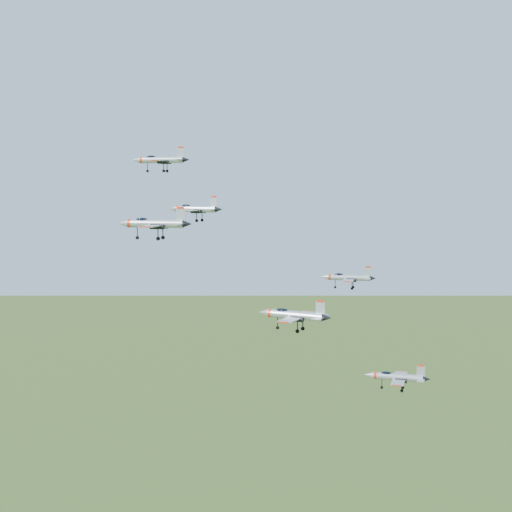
% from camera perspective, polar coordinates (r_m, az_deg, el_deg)
% --- Properties ---
extents(jet_lead, '(12.69, 10.79, 3.45)m').
position_cam_1_polar(jet_lead, '(153.96, -7.70, 7.64)').
color(jet_lead, '#ABB1B8').
extents(jet_left_high, '(11.92, 9.81, 3.19)m').
position_cam_1_polar(jet_left_high, '(138.40, -4.97, 3.79)').
color(jet_left_high, '#ABB1B8').
extents(jet_right_high, '(13.41, 11.36, 3.63)m').
position_cam_1_polar(jet_right_high, '(123.31, -8.22, 2.60)').
color(jet_right_high, '#ABB1B8').
extents(jet_left_low, '(10.57, 8.92, 2.85)m').
position_cam_1_polar(jet_left_low, '(136.69, 7.32, -1.71)').
color(jet_left_low, '#ABB1B8').
extents(jet_right_low, '(13.63, 11.20, 3.65)m').
position_cam_1_polar(jet_right_low, '(123.09, 3.00, -4.71)').
color(jet_right_low, '#ABB1B8').
extents(jet_trail, '(11.27, 9.47, 3.02)m').
position_cam_1_polar(jet_trail, '(126.61, 11.15, -9.45)').
color(jet_trail, '#ABB1B8').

